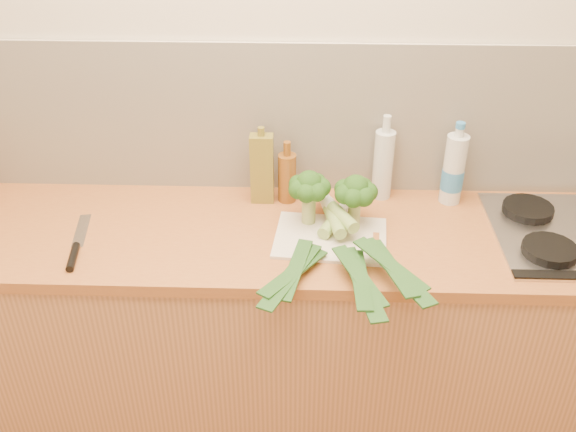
{
  "coord_description": "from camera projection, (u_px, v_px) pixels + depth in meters",
  "views": [
    {
      "loc": [
        0.11,
        -0.57,
        2.08
      ],
      "look_at": [
        0.06,
        1.1,
        1.02
      ],
      "focal_mm": 40.0,
      "sensor_mm": 36.0,
      "label": 1
    }
  ],
  "objects": [
    {
      "name": "counter",
      "position": [
        274.0,
        331.0,
        2.37
      ],
      "size": [
        3.2,
        0.62,
        0.9
      ],
      "color": "tan",
      "rests_on": "ground"
    },
    {
      "name": "oil_tin",
      "position": [
        262.0,
        168.0,
        2.22
      ],
      "size": [
        0.08,
        0.05,
        0.28
      ],
      "color": "olive",
      "rests_on": "counter"
    },
    {
      "name": "broccoli_left",
      "position": [
        309.0,
        188.0,
        2.08
      ],
      "size": [
        0.14,
        0.14,
        0.19
      ],
      "color": "#9BA962",
      "rests_on": "chopping_board"
    },
    {
      "name": "leek_front",
      "position": [
        322.0,
        236.0,
        2.04
      ],
      "size": [
        0.31,
        0.62,
        0.04
      ],
      "rotation": [
        0.0,
        0.0,
        -0.42
      ],
      "color": "white",
      "rests_on": "chopping_board"
    },
    {
      "name": "broccoli_right",
      "position": [
        356.0,
        192.0,
        2.07
      ],
      "size": [
        0.14,
        0.14,
        0.18
      ],
      "color": "#9BA962",
      "rests_on": "chopping_board"
    },
    {
      "name": "leek_mid",
      "position": [
        340.0,
        233.0,
        2.02
      ],
      "size": [
        0.2,
        0.69,
        0.04
      ],
      "rotation": [
        0.0,
        0.0,
        0.21
      ],
      "color": "white",
      "rests_on": "chopping_board"
    },
    {
      "name": "water_bottle",
      "position": [
        453.0,
        171.0,
        2.22
      ],
      "size": [
        0.08,
        0.08,
        0.28
      ],
      "color": "silver",
      "rests_on": "counter"
    },
    {
      "name": "leek_back",
      "position": [
        355.0,
        229.0,
        2.01
      ],
      "size": [
        0.34,
        0.62,
        0.04
      ],
      "rotation": [
        0.0,
        0.0,
        0.46
      ],
      "color": "white",
      "rests_on": "chopping_board"
    },
    {
      "name": "amber_bottle",
      "position": [
        287.0,
        177.0,
        2.24
      ],
      "size": [
        0.06,
        0.06,
        0.23
      ],
      "color": "brown",
      "rests_on": "counter"
    },
    {
      "name": "room_shell",
      "position": [
        276.0,
        119.0,
        2.23
      ],
      "size": [
        3.5,
        3.5,
        3.5
      ],
      "color": "beige",
      "rests_on": "ground"
    },
    {
      "name": "chopping_board",
      "position": [
        331.0,
        238.0,
        2.08
      ],
      "size": [
        0.38,
        0.3,
        0.01
      ],
      "primitive_type": "cube",
      "rotation": [
        0.0,
        0.0,
        -0.09
      ],
      "color": "silver",
      "rests_on": "counter"
    },
    {
      "name": "chefs_knife",
      "position": [
        75.0,
        250.0,
        2.01
      ],
      "size": [
        0.08,
        0.33,
        0.02
      ],
      "rotation": [
        0.0,
        0.0,
        0.15
      ],
      "color": "silver",
      "rests_on": "counter"
    },
    {
      "name": "glass_bottle",
      "position": [
        383.0,
        163.0,
        2.25
      ],
      "size": [
        0.07,
        0.07,
        0.31
      ],
      "color": "silver",
      "rests_on": "counter"
    }
  ]
}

